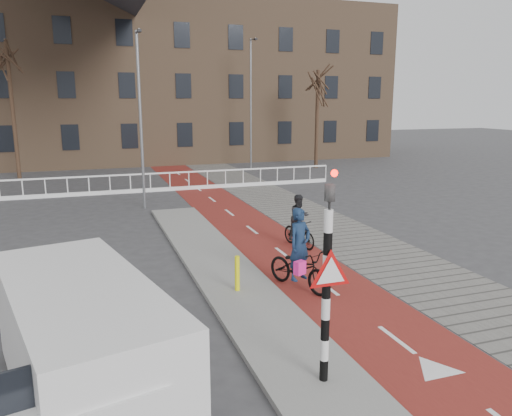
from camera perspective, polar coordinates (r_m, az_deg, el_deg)
name	(u,v)px	position (r m, az deg, el deg)	size (l,w,h in m)	color
ground	(306,329)	(10.65, 5.73, -13.64)	(120.00, 120.00, 0.00)	#38383A
bike_lane	(236,218)	(20.04, -2.27, -1.14)	(2.50, 60.00, 0.01)	maroon
sidewalk	(300,213)	(20.99, 5.07, -0.56)	(3.00, 60.00, 0.01)	slate
curb_island	(222,269)	(13.90, -3.85, -7.02)	(1.80, 16.00, 0.12)	gray
traffic_signal	(327,273)	(7.96, 8.17, -7.32)	(0.80, 0.80, 3.68)	black
bollard	(237,273)	(12.13, -2.16, -7.46)	(0.12, 0.12, 0.86)	#F1EE0D
cyclist_near	(299,262)	(12.50, 4.98, -6.17)	(1.41, 2.10, 2.06)	black
cyclist_far	(299,225)	(16.00, 4.95, -1.99)	(0.83, 1.62, 1.71)	black
van	(83,344)	(8.17, -19.14, -14.44)	(2.91, 5.00, 2.02)	silver
railing	(68,191)	(26.06, -20.72, 1.88)	(28.00, 0.10, 0.99)	silver
townhouse_row	(93,57)	(40.82, -18.11, 16.13)	(46.00, 10.00, 15.90)	#7F6047
tree_mid	(13,112)	(33.02, -26.03, 9.85)	(0.23, 0.23, 7.92)	#312016
tree_right	(317,120)	(34.93, 6.99, 9.98)	(0.26, 0.26, 6.62)	#312016
streetlight_near	(141,123)	(21.87, -13.04, 9.50)	(0.12, 0.12, 7.42)	slate
streetlight_right	(251,105)	(34.63, -0.60, 11.70)	(0.12, 0.12, 8.62)	slate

